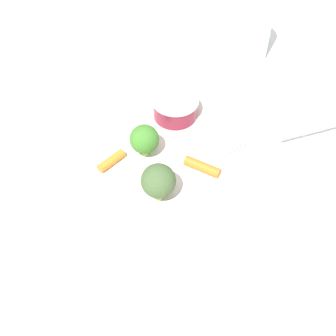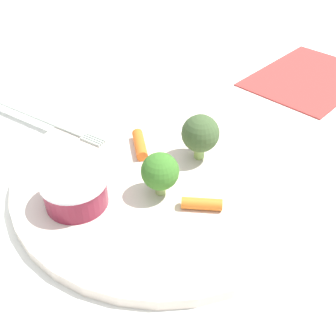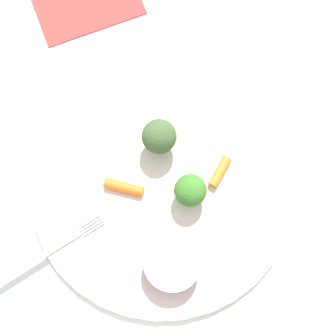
% 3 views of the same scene
% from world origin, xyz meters
% --- Properties ---
extents(ground_plane, '(2.40, 2.40, 0.00)m').
position_xyz_m(ground_plane, '(0.00, 0.00, 0.00)').
color(ground_plane, white).
extents(plate, '(0.31, 0.31, 0.01)m').
position_xyz_m(plate, '(0.00, 0.00, 0.01)').
color(plate, silver).
rests_on(plate, ground_plane).
extents(sauce_cup, '(0.06, 0.06, 0.03)m').
position_xyz_m(sauce_cup, '(-0.09, 0.02, 0.03)').
color(sauce_cup, maroon).
rests_on(sauce_cup, plate).
extents(broccoli_floret_0, '(0.04, 0.04, 0.05)m').
position_xyz_m(broccoli_floret_0, '(0.04, -0.01, 0.04)').
color(broccoli_floret_0, '#95BF65').
rests_on(broccoli_floret_0, plate).
extents(broccoli_floret_1, '(0.04, 0.04, 0.04)m').
position_xyz_m(broccoli_floret_1, '(-0.03, -0.02, 0.04)').
color(broccoli_floret_1, '#9BB964').
rests_on(broccoli_floret_1, plate).
extents(carrot_stick_0, '(0.04, 0.04, 0.01)m').
position_xyz_m(carrot_stick_0, '(0.01, 0.04, 0.02)').
color(carrot_stick_0, orange).
rests_on(carrot_stick_0, plate).
extents(carrot_stick_1, '(0.03, 0.04, 0.01)m').
position_xyz_m(carrot_stick_1, '(-0.01, -0.06, 0.02)').
color(carrot_stick_1, orange).
rests_on(carrot_stick_1, plate).
extents(fork, '(0.05, 0.19, 0.00)m').
position_xyz_m(fork, '(-0.04, 0.17, 0.01)').
color(fork, '#B7C2B6').
rests_on(fork, plate).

